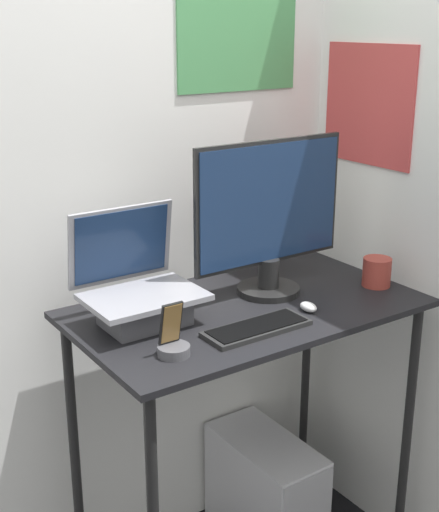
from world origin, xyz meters
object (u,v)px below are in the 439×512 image
laptop (140,295)px  computer_tower (265,490)px  cell_phone (173,344)px  monitor (269,221)px  keyboard (257,328)px  mouse (308,307)px

laptop → computer_tower: size_ratio=0.70×
cell_phone → computer_tower: size_ratio=0.31×
laptop → monitor: bearing=-2.8°
keyboard → computer_tower: bearing=46.1°
laptop → mouse: (0.45, -0.22, -0.07)m
laptop → computer_tower: 1.03m
monitor → computer_tower: 1.06m
keyboard → mouse: size_ratio=5.05×
keyboard → computer_tower: 0.91m
mouse → keyboard: bearing=-173.1°
laptop → mouse: bearing=-25.4°
laptop → cell_phone: laptop is taller
computer_tower → laptop: bearing=-175.6°
mouse → cell_phone: 0.49m
mouse → cell_phone: bearing=-177.3°
laptop → keyboard: (0.24, -0.24, -0.07)m
monitor → mouse: bearing=-89.0°
keyboard → mouse: mouse is taller
laptop → monitor: 0.48m
mouse → cell_phone: (-0.49, -0.02, 0.02)m
cell_phone → computer_tower: bearing=27.1°
cell_phone → computer_tower: 1.04m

